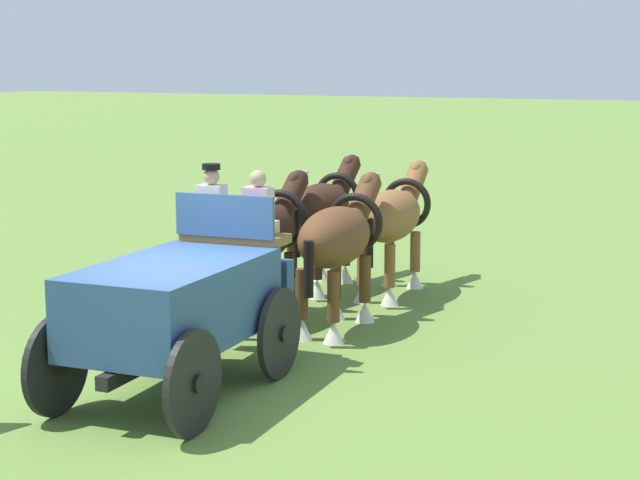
% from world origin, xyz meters
% --- Properties ---
extents(ground_plane, '(220.00, 220.00, 0.00)m').
position_xyz_m(ground_plane, '(0.00, 0.00, 0.00)').
color(ground_plane, olive).
extents(show_wagon, '(5.77, 2.24, 2.64)m').
position_xyz_m(show_wagon, '(0.18, 0.02, 1.13)').
color(show_wagon, '#2D4C7A').
rests_on(show_wagon, ground).
extents(draft_horse_rear_near, '(3.11, 1.19, 2.20)m').
position_xyz_m(draft_horse_rear_near, '(3.62, 1.12, 1.34)').
color(draft_horse_rear_near, '#331E14').
rests_on(draft_horse_rear_near, ground).
extents(draft_horse_rear_off, '(2.96, 1.13, 2.23)m').
position_xyz_m(draft_horse_rear_off, '(3.80, -0.17, 1.35)').
color(draft_horse_rear_off, brown).
rests_on(draft_horse_rear_off, ground).
extents(draft_horse_lead_near, '(2.99, 1.09, 2.26)m').
position_xyz_m(draft_horse_lead_near, '(6.22, 1.45, 1.38)').
color(draft_horse_lead_near, '#331E14').
rests_on(draft_horse_lead_near, ground).
extents(draft_horse_lead_off, '(3.09, 1.14, 2.19)m').
position_xyz_m(draft_horse_lead_off, '(6.38, 0.16, 1.33)').
color(draft_horse_lead_off, brown).
rests_on(draft_horse_lead_off, ground).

